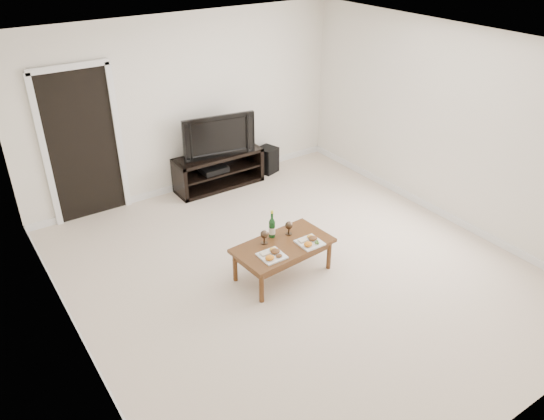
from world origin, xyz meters
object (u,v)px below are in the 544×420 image
(media_console, at_px, (219,170))
(subwoofer, at_px, (267,160))
(coffee_table, at_px, (283,259))
(television, at_px, (217,134))

(media_console, distance_m, subwoofer, 0.93)
(media_console, relative_size, coffee_table, 1.22)
(television, xyz_separation_m, subwoofer, (0.93, 0.03, -0.66))
(coffee_table, bearing_deg, subwoofer, 60.02)
(television, relative_size, coffee_table, 0.98)
(media_console, distance_m, coffee_table, 2.51)
(media_console, distance_m, television, 0.59)
(media_console, height_order, subwoofer, media_console)
(subwoofer, bearing_deg, coffee_table, -137.28)
(television, height_order, coffee_table, television)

